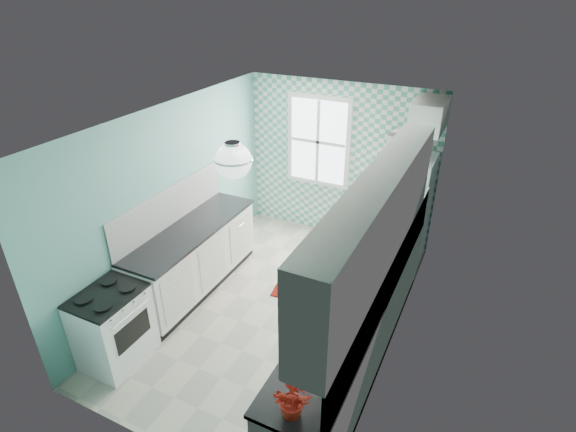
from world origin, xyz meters
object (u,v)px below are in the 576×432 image
at_px(fridge, 401,210).
at_px(potted_plant, 293,400).
at_px(ceiling_light, 233,161).
at_px(fruit_bowl, 322,360).
at_px(stove, 113,326).
at_px(sink, 389,242).
at_px(microwave, 410,145).

xyz_separation_m(fridge, potted_plant, (0.09, -3.85, 0.26)).
bearing_deg(fridge, ceiling_light, -116.80).
relative_size(ceiling_light, fruit_bowl, 1.44).
height_order(stove, sink, sink).
relative_size(sink, potted_plant, 1.71).
height_order(stove, fruit_bowl, fruit_bowl).
distance_m(sink, microwave, 1.42).
relative_size(fridge, stove, 1.91).
height_order(stove, potted_plant, potted_plant).
distance_m(stove, potted_plant, 2.53).
bearing_deg(fridge, potted_plant, -92.51).
bearing_deg(microwave, fruit_bowl, 94.75).
relative_size(stove, microwave, 1.61).
bearing_deg(fruit_bowl, microwave, 91.57).
xyz_separation_m(fridge, microwave, (0.00, 0.00, 0.98)).
relative_size(ceiling_light, potted_plant, 1.11).
bearing_deg(microwave, fridge, 57.14).
height_order(fridge, stove, fridge).
height_order(ceiling_light, fridge, ceiling_light).
relative_size(stove, fruit_bowl, 3.58).
xyz_separation_m(stove, microwave, (2.31, 3.36, 1.36)).
xyz_separation_m(fridge, sink, (0.09, -1.10, 0.10)).
height_order(stove, microwave, microwave).
height_order(sink, fruit_bowl, sink).
bearing_deg(sink, fridge, 98.76).
height_order(fruit_bowl, potted_plant, potted_plant).
distance_m(fruit_bowl, potted_plant, 0.58).
distance_m(fruit_bowl, microwave, 3.40).
bearing_deg(potted_plant, microwave, 91.34).
distance_m(sink, fruit_bowl, 2.18).
xyz_separation_m(ceiling_light, potted_plant, (1.20, -1.23, -1.23)).
bearing_deg(potted_plant, ceiling_light, 134.31).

